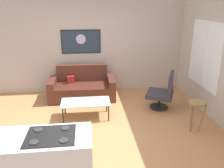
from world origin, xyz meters
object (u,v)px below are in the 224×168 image
(bar_stool, at_px, (196,108))
(armchair, at_px, (163,92))
(couch, at_px, (82,88))
(coffee_table, at_px, (86,103))
(wall_painting, at_px, (81,42))

(bar_stool, bearing_deg, armchair, 105.33)
(couch, height_order, armchair, armchair)
(couch, bearing_deg, bar_stool, -41.53)
(coffee_table, relative_size, wall_painting, 1.00)
(couch, xyz_separation_m, bar_stool, (2.28, -2.02, 0.22))
(coffee_table, distance_m, bar_stool, 2.35)
(coffee_table, bearing_deg, wall_painting, 92.58)
(couch, distance_m, wall_painting, 1.30)
(coffee_table, height_order, bar_stool, bar_stool)
(coffee_table, xyz_separation_m, armchair, (1.89, 0.25, 0.07))
(wall_painting, bearing_deg, coffee_table, -87.42)
(bar_stool, height_order, wall_painting, wall_painting)
(couch, relative_size, armchair, 1.92)
(couch, bearing_deg, coffee_table, -85.72)
(armchair, bearing_deg, coffee_table, -172.39)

